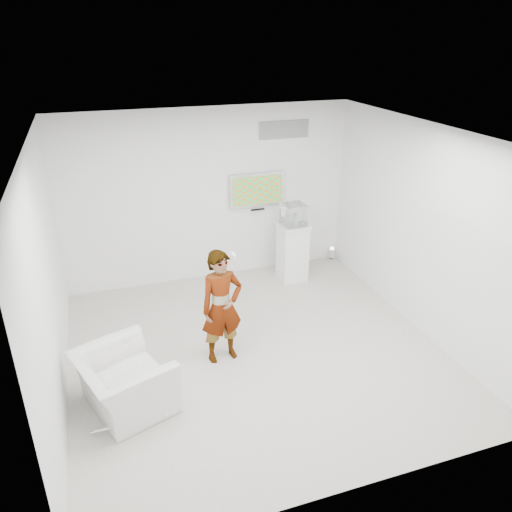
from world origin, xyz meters
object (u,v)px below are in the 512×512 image
at_px(armchair, 124,382).
at_px(pedestal, 292,252).
at_px(tv, 257,190).
at_px(person, 222,307).
at_px(floor_uplight, 332,254).

height_order(armchair, pedestal, pedestal).
distance_m(tv, person, 2.88).
xyz_separation_m(tv, pedestal, (0.48, -0.54, -1.03)).
relative_size(tv, person, 0.63).
relative_size(tv, armchair, 0.92).
bearing_deg(pedestal, armchair, -141.81).
bearing_deg(armchair, tv, -60.89).
relative_size(armchair, pedestal, 1.05).
distance_m(tv, floor_uplight, 2.06).
xyz_separation_m(person, floor_uplight, (2.82, 2.35, -0.66)).
distance_m(pedestal, floor_uplight, 1.17).
xyz_separation_m(tv, armchair, (-2.67, -3.02, -1.20)).
bearing_deg(floor_uplight, pedestal, -156.73).
bearing_deg(armchair, pedestal, -71.19).
distance_m(person, pedestal, 2.64).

